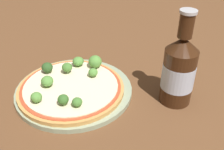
% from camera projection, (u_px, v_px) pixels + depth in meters
% --- Properties ---
extents(ground_plane, '(3.00, 3.00, 0.00)m').
position_uv_depth(ground_plane, '(74.00, 92.00, 0.64)').
color(ground_plane, brown).
extents(plate, '(0.28, 0.28, 0.01)m').
position_uv_depth(plate, '(73.00, 91.00, 0.64)').
color(plate, '#93A384').
rests_on(plate, ground_plane).
extents(pizza, '(0.25, 0.25, 0.01)m').
position_uv_depth(pizza, '(71.00, 88.00, 0.62)').
color(pizza, tan).
rests_on(pizza, plate).
extents(broccoli_floret_0, '(0.02, 0.02, 0.02)m').
position_uv_depth(broccoli_floret_0, '(36.00, 97.00, 0.56)').
color(broccoli_floret_0, '#6B8E51').
rests_on(broccoli_floret_0, pizza).
extents(broccoli_floret_1, '(0.03, 0.03, 0.03)m').
position_uv_depth(broccoli_floret_1, '(67.00, 67.00, 0.66)').
color(broccoli_floret_1, '#6B8E51').
rests_on(broccoli_floret_1, pizza).
extents(broccoli_floret_2, '(0.02, 0.02, 0.02)m').
position_uv_depth(broccoli_floret_2, '(78.00, 102.00, 0.55)').
color(broccoli_floret_2, '#6B8E51').
rests_on(broccoli_floret_2, pizza).
extents(broccoli_floret_3, '(0.03, 0.03, 0.03)m').
position_uv_depth(broccoli_floret_3, '(47.00, 67.00, 0.66)').
color(broccoli_floret_3, '#6B8E51').
rests_on(broccoli_floret_3, pizza).
extents(broccoli_floret_4, '(0.03, 0.03, 0.03)m').
position_uv_depth(broccoli_floret_4, '(95.00, 62.00, 0.68)').
color(broccoli_floret_4, '#6B8E51').
rests_on(broccoli_floret_4, pizza).
extents(broccoli_floret_5, '(0.03, 0.03, 0.03)m').
position_uv_depth(broccoli_floret_5, '(47.00, 82.00, 0.60)').
color(broccoli_floret_5, '#6B8E51').
rests_on(broccoli_floret_5, pizza).
extents(broccoli_floret_6, '(0.02, 0.02, 0.02)m').
position_uv_depth(broccoli_floret_6, '(93.00, 72.00, 0.64)').
color(broccoli_floret_6, '#6B8E51').
rests_on(broccoli_floret_6, pizza).
extents(broccoli_floret_7, '(0.03, 0.03, 0.03)m').
position_uv_depth(broccoli_floret_7, '(78.00, 61.00, 0.69)').
color(broccoli_floret_7, '#6B8E51').
rests_on(broccoli_floret_7, pizza).
extents(broccoli_floret_8, '(0.02, 0.02, 0.03)m').
position_uv_depth(broccoli_floret_8, '(63.00, 99.00, 0.55)').
color(broccoli_floret_8, '#6B8E51').
rests_on(broccoli_floret_8, pizza).
extents(beer_bottle, '(0.07, 0.07, 0.22)m').
position_uv_depth(beer_bottle, '(179.00, 70.00, 0.57)').
color(beer_bottle, '#381E0F').
rests_on(beer_bottle, ground_plane).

